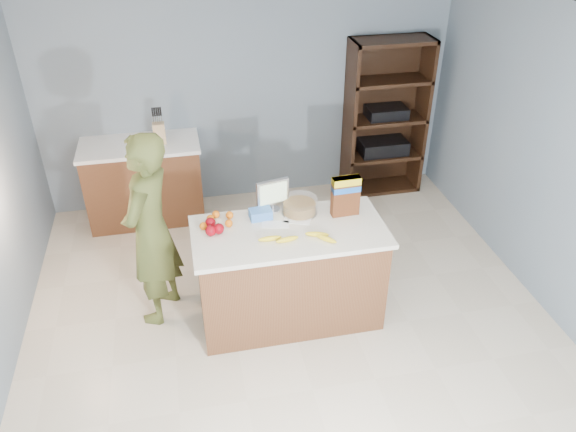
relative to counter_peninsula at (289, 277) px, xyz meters
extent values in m
cube|color=beige|center=(0.00, -0.30, -0.42)|extent=(4.50, 5.00, 0.02)
cube|color=slate|center=(0.00, 2.20, 0.83)|extent=(4.50, 0.02, 2.50)
cube|color=slate|center=(2.25, -0.30, 0.83)|extent=(0.02, 5.00, 2.50)
cube|color=white|center=(0.00, -0.30, 2.08)|extent=(4.50, 5.00, 0.02)
cube|color=brown|center=(0.00, 0.00, 0.01)|extent=(1.50, 0.70, 0.86)
cube|color=silver|center=(0.00, 0.00, 0.46)|extent=(1.56, 0.76, 0.04)
cube|color=black|center=(0.00, 0.00, -0.37)|extent=(1.46, 0.66, 0.10)
cube|color=brown|center=(-1.20, 1.90, 0.01)|extent=(1.20, 0.60, 0.86)
cube|color=white|center=(-1.20, 1.90, 0.46)|extent=(1.24, 0.62, 0.04)
cube|color=black|center=(1.55, 2.18, 0.48)|extent=(0.90, 0.04, 1.80)
cube|color=black|center=(1.12, 2.00, 0.48)|extent=(0.04, 0.40, 1.80)
cube|color=black|center=(1.98, 2.00, 0.48)|extent=(0.04, 0.40, 1.80)
cube|color=black|center=(1.55, 2.00, -0.40)|extent=(0.90, 0.40, 0.04)
cube|color=black|center=(1.55, 2.00, 0.03)|extent=(0.90, 0.40, 0.04)
cube|color=black|center=(1.55, 2.00, 0.48)|extent=(0.90, 0.40, 0.04)
cube|color=black|center=(1.55, 2.00, 0.93)|extent=(0.90, 0.40, 0.04)
cube|color=black|center=(1.55, 2.00, 1.36)|extent=(0.90, 0.40, 0.04)
cube|color=black|center=(1.55, 2.00, 0.13)|extent=(0.55, 0.32, 0.16)
cube|color=black|center=(1.55, 2.00, 0.56)|extent=(0.45, 0.30, 0.12)
imported|color=#474F22|center=(-1.09, 0.28, 0.44)|extent=(0.63, 0.74, 1.71)
cube|color=tan|center=(-0.97, 1.87, 0.59)|extent=(0.12, 0.10, 0.22)
cylinder|color=black|center=(-1.01, 1.87, 0.75)|extent=(0.02, 0.02, 0.09)
cylinder|color=black|center=(-0.99, 1.87, 0.75)|extent=(0.02, 0.02, 0.09)
cylinder|color=black|center=(-0.97, 1.87, 0.75)|extent=(0.02, 0.02, 0.09)
cylinder|color=black|center=(-0.95, 1.87, 0.75)|extent=(0.02, 0.02, 0.09)
cylinder|color=black|center=(-0.93, 1.87, 0.75)|extent=(0.02, 0.02, 0.09)
cube|color=white|center=(-0.09, 0.10, 0.49)|extent=(0.24, 0.15, 0.00)
cube|color=white|center=(0.09, 0.12, 0.49)|extent=(0.25, 0.19, 0.00)
ellipsoid|color=yellow|center=(-0.18, -0.12, 0.51)|extent=(0.19, 0.05, 0.04)
ellipsoid|color=yellow|center=(-0.05, -0.16, 0.51)|extent=(0.19, 0.07, 0.04)
ellipsoid|color=yellow|center=(0.19, -0.14, 0.51)|extent=(0.19, 0.10, 0.04)
ellipsoid|color=yellow|center=(0.25, -0.21, 0.51)|extent=(0.16, 0.16, 0.04)
sphere|color=maroon|center=(-0.61, 0.16, 0.53)|extent=(0.09, 0.09, 0.09)
sphere|color=maroon|center=(-0.55, 0.07, 0.53)|extent=(0.09, 0.09, 0.09)
sphere|color=maroon|center=(-0.62, 0.05, 0.53)|extent=(0.09, 0.09, 0.09)
sphere|color=orange|center=(-0.67, 0.15, 0.52)|extent=(0.06, 0.06, 0.06)
sphere|color=orange|center=(-0.55, 0.30, 0.52)|extent=(0.06, 0.06, 0.06)
sphere|color=orange|center=(-0.47, 0.15, 0.52)|extent=(0.06, 0.06, 0.06)
sphere|color=orange|center=(-0.44, 0.27, 0.52)|extent=(0.06, 0.06, 0.06)
sphere|color=orange|center=(-0.60, 0.25, 0.52)|extent=(0.06, 0.06, 0.06)
cube|color=blue|center=(-0.19, 0.22, 0.52)|extent=(0.19, 0.13, 0.08)
cylinder|color=#267219|center=(0.14, 0.24, 0.53)|extent=(0.27, 0.27, 0.09)
cylinder|color=white|center=(0.14, 0.24, 0.55)|extent=(0.30, 0.30, 0.13)
cylinder|color=silver|center=(-0.07, 0.32, 0.49)|extent=(0.12, 0.12, 0.01)
cylinder|color=silver|center=(-0.07, 0.32, 0.52)|extent=(0.02, 0.02, 0.05)
cube|color=silver|center=(-0.07, 0.32, 0.66)|extent=(0.28, 0.09, 0.22)
cube|color=yellow|center=(-0.07, 0.30, 0.66)|extent=(0.24, 0.06, 0.18)
cube|color=#592B14|center=(0.50, 0.14, 0.66)|extent=(0.23, 0.09, 0.34)
cube|color=yellow|center=(0.50, 0.14, 0.80)|extent=(0.23, 0.09, 0.06)
cube|color=blue|center=(0.50, 0.14, 0.73)|extent=(0.23, 0.09, 0.05)
camera|label=1|loc=(-0.78, -3.63, 2.98)|focal=35.00mm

